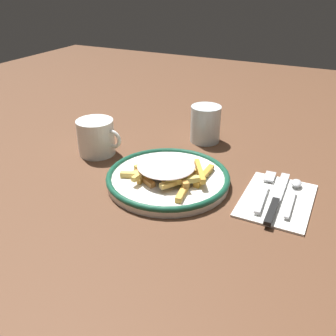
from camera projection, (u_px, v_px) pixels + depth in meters
ground_plane at (168, 183)px, 0.82m from camera, size 2.60×2.60×0.00m
plate at (168, 178)px, 0.82m from camera, size 0.27×0.27×0.02m
fries_heap at (167, 170)px, 0.80m from camera, size 0.19×0.16×0.04m
napkin at (277, 199)px, 0.76m from camera, size 0.14×0.19×0.01m
fork at (265, 190)px, 0.77m from camera, size 0.03×0.18×0.01m
knife at (276, 201)px, 0.74m from camera, size 0.02×0.21×0.01m
spoon at (294, 191)px, 0.77m from camera, size 0.02×0.15×0.01m
water_glass at (205, 124)px, 1.00m from camera, size 0.08×0.08×0.10m
coffee_mug at (96, 137)px, 0.93m from camera, size 0.12×0.09×0.09m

